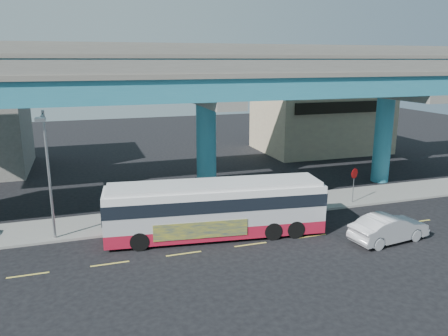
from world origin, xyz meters
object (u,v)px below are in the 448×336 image
object	(u,v)px
sedan	(389,228)
stop_sign	(354,178)
street_lamp	(47,159)
transit_bus	(216,207)

from	to	relation	value
sedan	stop_sign	xyz separation A→B (m)	(1.98, 6.55, 1.23)
street_lamp	transit_bus	bearing A→B (deg)	-11.09
sedan	stop_sign	bearing A→B (deg)	-24.36
transit_bus	street_lamp	distance (m)	10.06
sedan	street_lamp	xyz separation A→B (m)	(-18.85, 5.81, 4.29)
sedan	stop_sign	distance (m)	6.95
sedan	transit_bus	bearing A→B (deg)	59.72
street_lamp	stop_sign	world-z (taller)	street_lamp
transit_bus	stop_sign	bearing A→B (deg)	19.53
transit_bus	stop_sign	distance (m)	11.78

